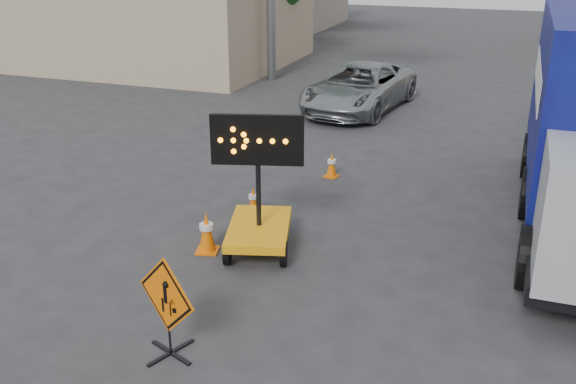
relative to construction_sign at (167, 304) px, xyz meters
The scene contains 9 objects.
ground 1.20m from the construction_sign, ahead, with size 100.00×100.00×0.00m, color #2D2D30.
storefront_left_near 23.94m from the construction_sign, 123.27° to the left, with size 14.00×10.00×4.00m, color tan.
construction_sign is the anchor object (origin of this frame).
arrow_board 3.50m from the construction_sign, 91.63° to the left, with size 1.62×2.08×2.63m.
pickup_truck 14.46m from the construction_sign, 93.90° to the left, with size 2.53×5.50×1.53m, color #9EA1A4.
cone_a 3.23m from the construction_sign, 107.71° to the left, with size 0.50×0.50×0.80m.
cone_b 5.07m from the construction_sign, 99.72° to the left, with size 0.42×0.42×0.63m.
cone_c 7.75m from the construction_sign, 89.63° to the left, with size 0.39×0.39×0.63m.
cone_d 8.75m from the construction_sign, 101.14° to the left, with size 0.49×0.49×0.73m.
Camera 1 is at (3.31, -6.54, 5.50)m, focal length 40.00 mm.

